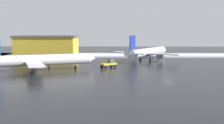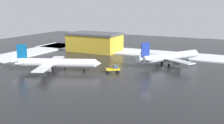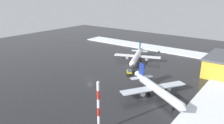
% 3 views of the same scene
% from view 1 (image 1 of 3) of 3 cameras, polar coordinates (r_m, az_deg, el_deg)
% --- Properties ---
extents(ground_plane, '(240.00, 240.00, 0.00)m').
position_cam_1_polar(ground_plane, '(72.48, 11.29, -2.31)').
color(ground_plane, '#232326').
extents(snow_bank_far, '(152.00, 16.00, 0.52)m').
position_cam_1_polar(snow_bank_far, '(121.66, 7.20, 1.39)').
color(snow_bank_far, white).
rests_on(snow_bank_far, ground_plane).
extents(airplane_far_rear, '(29.28, 24.78, 9.08)m').
position_cam_1_polar(airplane_far_rear, '(77.23, -14.53, 0.39)').
color(airplane_far_rear, white).
rests_on(airplane_far_rear, ground_plane).
extents(airplane_distant_tail, '(23.85, 27.84, 9.23)m').
position_cam_1_polar(airplane_distant_tail, '(102.17, 7.23, 2.00)').
color(airplane_distant_tail, silver).
rests_on(airplane_distant_tail, ground_plane).
extents(pushback_tug, '(5.01, 4.50, 2.50)m').
position_cam_1_polar(pushback_tug, '(81.73, -0.59, -0.29)').
color(pushback_tug, gold).
rests_on(pushback_tug, ground_plane).
extents(ground_crew_near_tug, '(0.36, 0.36, 1.71)m').
position_cam_1_polar(ground_crew_near_tug, '(83.43, -7.45, -0.43)').
color(ground_crew_near_tug, black).
rests_on(ground_crew_near_tug, ground_plane).
extents(ground_crew_beside_wing, '(0.36, 0.36, 1.71)m').
position_cam_1_polar(ground_crew_beside_wing, '(79.90, -12.67, -0.83)').
color(ground_crew_beside_wing, black).
rests_on(ground_crew_beside_wing, ground_plane).
extents(cargo_hangar, '(25.21, 15.35, 8.80)m').
position_cam_1_polar(cargo_hangar, '(119.36, -13.06, 3.19)').
color(cargo_hangar, gold).
rests_on(cargo_hangar, ground_plane).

